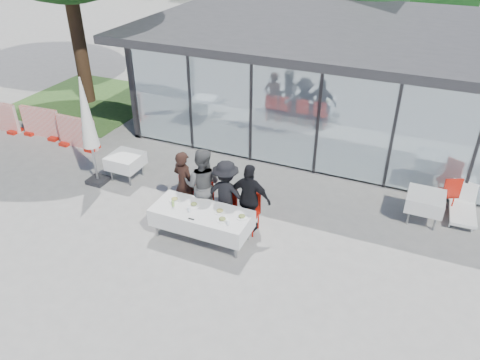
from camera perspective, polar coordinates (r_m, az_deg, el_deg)
name	(u,v)px	position (r m, az deg, el deg)	size (l,w,h in m)	color
ground	(220,247)	(10.63, -2.45, -8.17)	(90.00, 90.00, 0.00)	gray
pavilion	(383,64)	(16.28, 17.04, 13.41)	(14.80, 8.80, 3.44)	gray
dining_table	(202,218)	(10.61, -4.71, -4.69)	(2.26, 0.96, 0.75)	silver
diner_a	(184,183)	(11.31, -6.83, -0.42)	(0.62, 0.62, 1.71)	black
diner_chair_a	(185,194)	(11.49, -6.67, -1.71)	(0.44, 0.44, 0.97)	#AF170B
diner_b	(202,185)	(11.05, -4.60, -0.60)	(0.91, 0.91, 1.87)	#545454
diner_chair_b	(204,198)	(11.28, -4.45, -2.26)	(0.44, 0.44, 0.97)	#AF170B
diner_c	(226,194)	(10.86, -1.71, -1.70)	(1.09, 1.09, 1.68)	black
diner_chair_c	(227,204)	(11.05, -1.63, -2.96)	(0.44, 0.44, 0.97)	#AF170B
diner_d	(250,199)	(10.65, 1.19, -2.29)	(1.01, 1.01, 1.73)	black
diner_chair_d	(250,210)	(10.85, 1.23, -3.66)	(0.44, 0.44, 0.97)	#AF170B
plate_a	(174,199)	(10.89, -7.99, -2.34)	(0.26, 0.26, 0.07)	white
plate_b	(194,204)	(10.66, -5.64, -2.99)	(0.26, 0.26, 0.07)	white
plate_c	(220,211)	(10.40, -2.46, -3.80)	(0.26, 0.26, 0.07)	white
plate_d	(242,217)	(10.22, 0.22, -4.47)	(0.26, 0.26, 0.07)	white
plate_extra	(222,219)	(10.15, -2.16, -4.80)	(0.26, 0.26, 0.07)	white
juice_bottle	(173,204)	(10.67, -8.17, -2.86)	(0.06, 0.06, 0.14)	#7EAC47
drinking_glasses	(208,216)	(10.23, -3.93, -4.36)	(1.07, 0.17, 0.10)	silver
folded_eyeglasses	(191,219)	(10.24, -5.97, -4.74)	(0.14, 0.03, 0.01)	black
spare_table_left	(126,161)	(13.21, -13.78, 2.26)	(0.86, 0.86, 0.74)	silver
spare_table_right	(425,201)	(11.96, 21.66, -2.42)	(0.86, 0.86, 0.74)	silver
spare_chair_b	(449,192)	(12.60, 24.12, -1.33)	(0.59, 0.59, 0.97)	#AF170B
market_umbrella	(87,119)	(12.67, -18.18, 7.09)	(0.50, 0.50, 3.00)	black
lounger	(463,205)	(12.76, 25.54, -2.78)	(0.67, 1.36, 0.72)	silver
grass_patch	(89,101)	(19.30, -17.91, 9.17)	(5.00, 5.00, 0.02)	#385926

